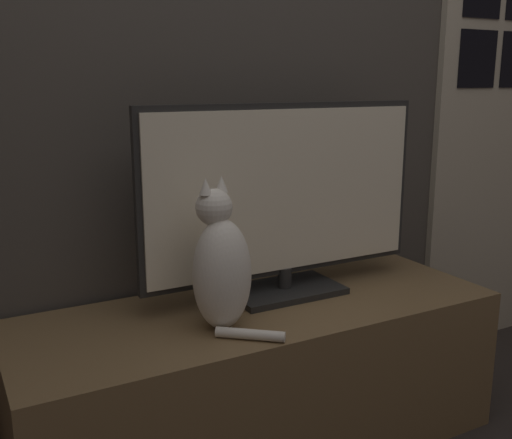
{
  "coord_description": "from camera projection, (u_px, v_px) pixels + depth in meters",
  "views": [
    {
      "loc": [
        -0.82,
        -0.58,
        1.13
      ],
      "look_at": [
        -0.02,
        0.9,
        0.74
      ],
      "focal_mm": 42.0,
      "sensor_mm": 36.0,
      "label": 1
    }
  ],
  "objects": [
    {
      "name": "wall_back",
      "position": [
        213.0,
        27.0,
        1.89
      ],
      "size": [
        4.8,
        0.05,
        2.6
      ],
      "color": "#47423D",
      "rests_on": "ground_plane"
    },
    {
      "name": "cat",
      "position": [
        220.0,
        268.0,
        1.62
      ],
      "size": [
        0.21,
        0.27,
        0.42
      ],
      "rotation": [
        0.0,
        0.0,
        0.28
      ],
      "color": "silver",
      "rests_on": "tv_stand"
    },
    {
      "name": "door",
      "position": [
        511.0,
        102.0,
        2.55
      ],
      "size": [
        0.84,
        0.04,
        2.05
      ],
      "color": "#B2A893",
      "rests_on": "ground_plane"
    },
    {
      "name": "tv_stand",
      "position": [
        260.0,
        377.0,
        1.86
      ],
      "size": [
        1.48,
        0.54,
        0.47
      ],
      "color": "brown",
      "rests_on": "ground_plane"
    },
    {
      "name": "tv",
      "position": [
        285.0,
        199.0,
        1.86
      ],
      "size": [
        0.96,
        0.22,
        0.6
      ],
      "color": "black",
      "rests_on": "tv_stand"
    }
  ]
}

